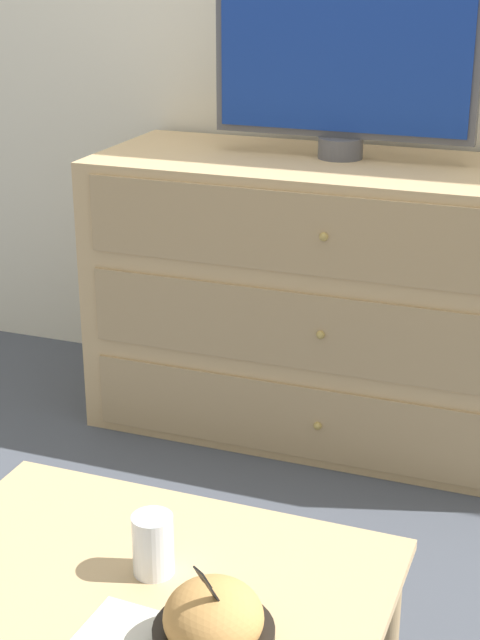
{
  "coord_description": "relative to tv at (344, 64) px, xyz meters",
  "views": [
    {
      "loc": [
        0.81,
        -3.0,
        1.42
      ],
      "look_at": [
        0.21,
        -1.42,
        0.77
      ],
      "focal_mm": 55.0,
      "sensor_mm": 36.0,
      "label": 1
    }
  ],
  "objects": [
    {
      "name": "ground_plane",
      "position": [
        -0.09,
        0.26,
        -1.1
      ],
      "size": [
        12.0,
        12.0,
        0.0
      ],
      "primitive_type": "plane",
      "color": "#474C56"
    },
    {
      "name": "tv",
      "position": [
        0.0,
        0.0,
        0.0
      ],
      "size": [
        0.76,
        0.13,
        0.5
      ],
      "color": "#515156",
      "rests_on": "dresser"
    },
    {
      "name": "dresser",
      "position": [
        0.05,
        -0.06,
        -0.68
      ],
      "size": [
        1.51,
        0.58,
        0.84
      ],
      "color": "tan",
      "rests_on": "ground_plane"
    },
    {
      "name": "takeout_bowl",
      "position": [
        0.25,
        -1.6,
        -0.66
      ],
      "size": [
        0.19,
        0.19,
        0.18
      ],
      "color": "black",
      "rests_on": "coffee_table"
    },
    {
      "name": "coffee_table",
      "position": [
        0.07,
        -1.49,
        -0.76
      ],
      "size": [
        0.84,
        0.59,
        0.4
      ],
      "color": "tan",
      "rests_on": "ground_plane"
    },
    {
      "name": "drink_cup",
      "position": [
        0.07,
        -1.46,
        -0.66
      ],
      "size": [
        0.07,
        0.07,
        0.11
      ],
      "color": "white",
      "rests_on": "coffee_table"
    }
  ]
}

